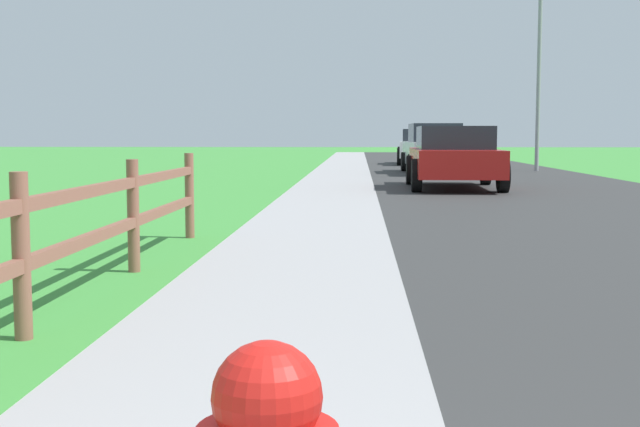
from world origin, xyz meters
name	(u,v)px	position (x,y,z in m)	size (l,w,h in m)	color
ground_plane	(371,177)	(0.00, 25.00, 0.00)	(120.00, 120.00, 0.00)	#3E903A
road_asphalt	(478,174)	(3.50, 27.00, 0.00)	(7.00, 66.00, 0.01)	#323232
curb_concrete	(279,173)	(-3.00, 27.00, 0.00)	(6.00, 66.00, 0.01)	#9E9B9C
grass_verge	(234,173)	(-4.50, 27.00, 0.01)	(5.00, 66.00, 0.00)	#3E903A
rail_fence	(21,243)	(-2.45, 4.70, 0.61)	(0.11, 10.29, 1.05)	brown
parked_suv_red	(454,157)	(1.87, 19.58, 0.75)	(2.17, 4.63, 1.47)	maroon
parked_car_silver	(435,149)	(2.12, 27.33, 0.80)	(2.06, 4.98, 1.63)	#B7BABF
parked_car_white	(423,146)	(2.36, 35.73, 0.77)	(2.35, 4.92, 1.51)	white
street_lamp	(542,55)	(5.92, 29.06, 3.99)	(1.17, 0.20, 6.76)	gray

